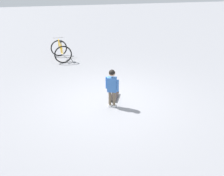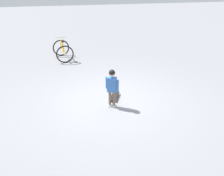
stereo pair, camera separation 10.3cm
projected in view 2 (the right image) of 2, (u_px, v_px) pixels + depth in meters
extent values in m
plane|color=gray|center=(109.00, 100.00, 6.87)|extent=(50.00, 50.00, 0.00)
cylinder|color=brown|center=(110.00, 98.00, 6.42)|extent=(0.08, 0.08, 0.42)
cube|color=white|center=(110.00, 105.00, 6.54)|extent=(0.17, 0.13, 0.05)
cylinder|color=brown|center=(114.00, 99.00, 6.41)|extent=(0.08, 0.08, 0.42)
cube|color=white|center=(114.00, 105.00, 6.52)|extent=(0.17, 0.13, 0.05)
cube|color=#386BB7|center=(112.00, 84.00, 6.24)|extent=(0.22, 0.27, 0.40)
cylinder|color=#386BB7|center=(107.00, 83.00, 6.35)|extent=(0.06, 0.06, 0.32)
cylinder|color=#386BB7|center=(118.00, 86.00, 6.17)|extent=(0.06, 0.06, 0.32)
sphere|color=tan|center=(112.00, 73.00, 6.11)|extent=(0.17, 0.17, 0.17)
sphere|color=black|center=(112.00, 73.00, 6.10)|extent=(0.16, 0.16, 0.16)
cube|color=black|center=(115.00, 96.00, 6.95)|extent=(0.61, 0.41, 0.02)
cube|color=#B7B7BC|center=(116.00, 93.00, 7.13)|extent=(0.07, 0.11, 0.02)
cube|color=#B7B7BC|center=(113.00, 100.00, 6.77)|extent=(0.07, 0.11, 0.02)
cylinder|color=beige|center=(113.00, 94.00, 7.16)|extent=(0.06, 0.05, 0.06)
cylinder|color=beige|center=(118.00, 94.00, 7.13)|extent=(0.06, 0.05, 0.06)
cylinder|color=beige|center=(111.00, 100.00, 6.79)|extent=(0.06, 0.05, 0.06)
cylinder|color=beige|center=(116.00, 101.00, 6.77)|extent=(0.06, 0.05, 0.06)
torus|color=black|center=(61.00, 48.00, 10.54)|extent=(0.13, 0.71, 0.71)
torus|color=black|center=(65.00, 54.00, 9.67)|extent=(0.13, 0.71, 0.71)
cylinder|color=#B7B7BC|center=(61.00, 48.00, 10.54)|extent=(0.07, 0.07, 0.06)
cylinder|color=#B7B7BC|center=(65.00, 54.00, 9.67)|extent=(0.07, 0.07, 0.06)
cylinder|color=gold|center=(62.00, 46.00, 10.17)|extent=(0.52, 0.10, 0.48)
cylinder|color=gold|center=(62.00, 41.00, 10.04)|extent=(0.59, 0.10, 0.06)
cylinder|color=gold|center=(63.00, 47.00, 9.92)|extent=(0.14, 0.06, 0.48)
cylinder|color=gold|center=(64.00, 53.00, 9.86)|extent=(0.43, 0.08, 0.08)
cylinder|color=gold|center=(64.00, 49.00, 9.73)|extent=(0.35, 0.07, 0.40)
cylinder|color=gold|center=(61.00, 44.00, 10.41)|extent=(0.13, 0.05, 0.41)
cube|color=black|center=(63.00, 41.00, 9.76)|extent=(0.23, 0.12, 0.05)
cylinder|color=#B7B7BC|center=(60.00, 37.00, 10.25)|extent=(0.08, 0.46, 0.02)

